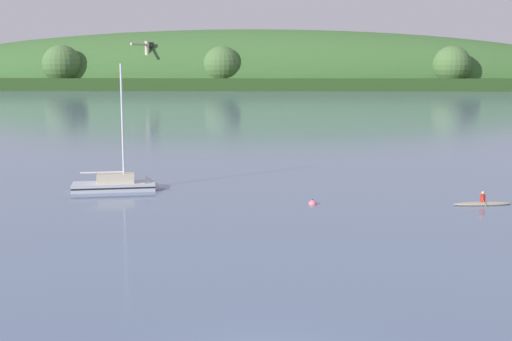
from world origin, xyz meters
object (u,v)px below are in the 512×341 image
(dockside_crane, at_px, (147,66))
(canoe_with_paddler, at_px, (482,203))
(sailboat_near_mooring, at_px, (125,188))
(mooring_buoy_midchannel, at_px, (313,204))

(dockside_crane, bearing_deg, canoe_with_paddler, 38.53)
(dockside_crane, distance_m, canoe_with_paddler, 235.37)
(dockside_crane, height_order, canoe_with_paddler, dockside_crane)
(sailboat_near_mooring, bearing_deg, dockside_crane, 88.64)
(mooring_buoy_midchannel, bearing_deg, sailboat_near_mooring, 163.77)
(dockside_crane, relative_size, canoe_with_paddler, 4.68)
(sailboat_near_mooring, relative_size, canoe_with_paddler, 2.54)
(dockside_crane, relative_size, mooring_buoy_midchannel, 29.83)
(sailboat_near_mooring, bearing_deg, canoe_with_paddler, -22.48)
(sailboat_near_mooring, xyz_separation_m, mooring_buoy_midchannel, (13.86, -4.04, -0.18))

